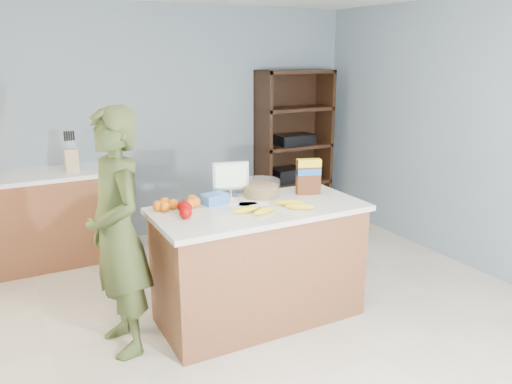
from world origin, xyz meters
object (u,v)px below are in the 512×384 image
counter_peninsula (259,267)px  shelving_unit (292,148)px  cereal_box (308,174)px  tv (231,177)px  person (118,234)px

counter_peninsula → shelving_unit: shelving_unit is taller
counter_peninsula → cereal_box: 0.83m
tv → cereal_box: cereal_box is taller
shelving_unit → cereal_box: size_ratio=6.33×
tv → cereal_box: (0.58, -0.22, 0.01)m
person → cereal_box: (1.53, 0.03, 0.23)m
shelving_unit → tv: shelving_unit is taller
person → cereal_box: 1.54m
shelving_unit → tv: bearing=-133.4°
tv → shelving_unit: bearing=46.6°
counter_peninsula → cereal_box: cereal_box is taller
shelving_unit → tv: size_ratio=6.38×
shelving_unit → person: 3.23m
person → counter_peninsula: bearing=78.7°
counter_peninsula → shelving_unit: (1.55, 2.05, 0.45)m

